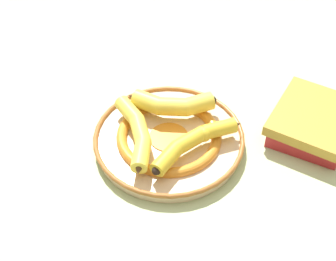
{
  "coord_description": "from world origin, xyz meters",
  "views": [
    {
      "loc": [
        -0.02,
        -0.62,
        0.71
      ],
      "look_at": [
        -0.0,
        0.02,
        0.04
      ],
      "focal_mm": 50.0,
      "sensor_mm": 36.0,
      "label": 1
    }
  ],
  "objects_px": {
    "decorative_bowl": "(168,138)",
    "banana_b": "(194,141)",
    "banana_a": "(171,104)",
    "banana_c": "(137,133)",
    "book_stack": "(312,122)"
  },
  "relations": [
    {
      "from": "banana_b",
      "to": "banana_c",
      "type": "bearing_deg",
      "value": -48.62
    },
    {
      "from": "book_stack",
      "to": "banana_b",
      "type": "bearing_deg",
      "value": 137.99
    },
    {
      "from": "banana_a",
      "to": "banana_c",
      "type": "bearing_deg",
      "value": -126.68
    },
    {
      "from": "banana_a",
      "to": "book_stack",
      "type": "height_order",
      "value": "banana_a"
    },
    {
      "from": "banana_b",
      "to": "decorative_bowl",
      "type": "bearing_deg",
      "value": -75.4
    },
    {
      "from": "banana_a",
      "to": "banana_b",
      "type": "relative_size",
      "value": 1.03
    },
    {
      "from": "banana_b",
      "to": "banana_a",
      "type": "bearing_deg",
      "value": -104.1
    },
    {
      "from": "decorative_bowl",
      "to": "banana_b",
      "type": "bearing_deg",
      "value": -39.79
    },
    {
      "from": "banana_a",
      "to": "banana_c",
      "type": "distance_m",
      "value": 0.1
    },
    {
      "from": "decorative_bowl",
      "to": "banana_b",
      "type": "distance_m",
      "value": 0.07
    },
    {
      "from": "decorative_bowl",
      "to": "banana_a",
      "type": "xyz_separation_m",
      "value": [
        0.01,
        0.06,
        0.04
      ]
    },
    {
      "from": "decorative_bowl",
      "to": "banana_a",
      "type": "height_order",
      "value": "banana_a"
    },
    {
      "from": "banana_c",
      "to": "book_stack",
      "type": "distance_m",
      "value": 0.36
    },
    {
      "from": "banana_a",
      "to": "banana_b",
      "type": "height_order",
      "value": "banana_a"
    },
    {
      "from": "decorative_bowl",
      "to": "banana_c",
      "type": "height_order",
      "value": "banana_c"
    }
  ]
}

